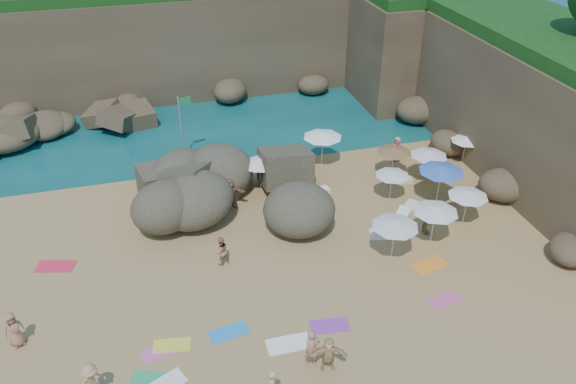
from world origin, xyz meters
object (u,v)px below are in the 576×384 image
object	(u,v)px
person_stand_3	(427,218)
person_stand_5	(230,194)
rock_outcrop	(224,212)
person_stand_2	(180,184)
flag_pole	(182,119)
parasol_2	(429,153)
lounger_0	(217,186)
person_stand_1	(221,251)
person_stand_4	(397,149)
parasol_0	(323,134)
parasol_1	(260,161)

from	to	relation	value
person_stand_3	person_stand_5	world-z (taller)	person_stand_3
rock_outcrop	person_stand_2	size ratio (longest dim) A/B	5.43
flag_pole	parasol_2	xyz separation A→B (m)	(14.07, -6.97, -0.86)
lounger_0	person_stand_1	size ratio (longest dim) A/B	1.03
person_stand_2	person_stand_4	distance (m)	14.23
parasol_0	parasol_2	world-z (taller)	parasol_0
parasol_0	person_stand_5	xyz separation A→B (m)	(-6.70, -3.47, -1.23)
person_stand_3	lounger_0	bearing A→B (deg)	61.61
parasol_1	person_stand_1	xyz separation A→B (m)	(-3.52, -6.46, -1.09)
flag_pole	person_stand_5	xyz separation A→B (m)	(1.76, -6.74, -1.86)
person_stand_2	flag_pole	bearing A→B (deg)	-92.95
rock_outcrop	parasol_0	size ratio (longest dim) A/B	3.58
person_stand_1	person_stand_5	xyz separation A→B (m)	(1.35, 4.84, 0.16)
parasol_0	parasol_2	bearing A→B (deg)	-33.40
rock_outcrop	person_stand_1	bearing A→B (deg)	-101.56
parasol_0	person_stand_1	distance (m)	11.66
parasol_2	person_stand_2	size ratio (longest dim) A/B	1.36
person_stand_1	person_stand_2	distance (m)	6.99
lounger_0	person_stand_4	world-z (taller)	person_stand_4
rock_outcrop	person_stand_5	bearing A→B (deg)	37.52
parasol_2	person_stand_1	size ratio (longest dim) A/B	1.42
person_stand_1	person_stand_3	size ratio (longest dim) A/B	0.82
lounger_0	flag_pole	bearing A→B (deg)	118.03
parasol_2	person_stand_2	bearing A→B (deg)	171.39
rock_outcrop	person_stand_1	world-z (taller)	rock_outcrop
person_stand_1	flag_pole	bearing A→B (deg)	-112.05
parasol_1	person_stand_3	bearing A→B (deg)	-42.16
rock_outcrop	person_stand_5	world-z (taller)	person_stand_5
parasol_0	person_stand_4	xyz separation A→B (m)	(4.90, -0.84, -1.32)
parasol_2	lounger_0	distance (m)	13.15
lounger_0	person_stand_3	world-z (taller)	person_stand_3
parasol_2	person_stand_1	xyz separation A→B (m)	(-13.67, -4.61, -1.17)
lounger_0	person_stand_2	size ratio (longest dim) A/B	0.99
person_stand_2	person_stand_5	world-z (taller)	person_stand_5
parasol_2	person_stand_3	bearing A→B (deg)	-117.30
person_stand_4	person_stand_5	distance (m)	11.90
parasol_1	person_stand_5	xyz separation A→B (m)	(-2.17, -1.62, -0.93)
rock_outcrop	lounger_0	world-z (taller)	rock_outcrop
rock_outcrop	person_stand_4	bearing A→B (deg)	13.82
parasol_0	lounger_0	world-z (taller)	parasol_0
rock_outcrop	flag_pole	size ratio (longest dim) A/B	2.04
person_stand_3	parasol_2	bearing A→B (deg)	-18.78
person_stand_4	person_stand_2	bearing A→B (deg)	-125.96
parasol_1	person_stand_2	distance (m)	4.91
parasol_2	flag_pole	bearing A→B (deg)	153.67
rock_outcrop	parasol_0	world-z (taller)	parasol_0
lounger_0	person_stand_3	distance (m)	12.74
flag_pole	person_stand_2	size ratio (longest dim) A/B	2.66
flag_pole	person_stand_3	size ratio (longest dim) A/B	2.28
parasol_2	person_stand_3	distance (m)	5.72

